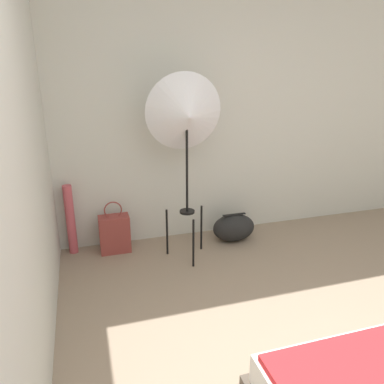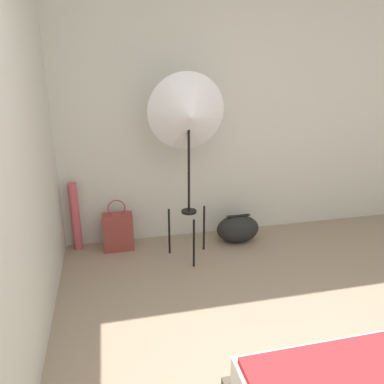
% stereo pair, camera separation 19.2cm
% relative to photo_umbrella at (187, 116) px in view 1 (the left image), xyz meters
% --- Properties ---
extents(wall_back, '(8.00, 0.05, 2.60)m').
position_rel_photo_umbrella_xyz_m(wall_back, '(0.27, 0.51, -0.03)').
color(wall_back, beige).
rests_on(wall_back, ground_plane).
extents(wall_side_left, '(0.05, 8.00, 2.60)m').
position_rel_photo_umbrella_xyz_m(wall_side_left, '(-1.20, -1.11, -0.03)').
color(wall_side_left, beige).
rests_on(wall_side_left, ground_plane).
extents(photo_umbrella, '(0.68, 0.35, 1.70)m').
position_rel_photo_umbrella_xyz_m(photo_umbrella, '(0.00, 0.00, 0.00)').
color(photo_umbrella, black).
rests_on(photo_umbrella, ground_plane).
extents(tote_bag, '(0.29, 0.16, 0.52)m').
position_rel_photo_umbrella_xyz_m(tote_bag, '(-0.65, 0.30, -1.14)').
color(tote_bag, brown).
rests_on(tote_bag, ground_plane).
extents(duffel_bag, '(0.44, 0.28, 0.29)m').
position_rel_photo_umbrella_xyz_m(duffel_bag, '(0.56, 0.19, -1.19)').
color(duffel_bag, black).
rests_on(duffel_bag, ground_plane).
extents(paper_roll, '(0.08, 0.08, 0.69)m').
position_rel_photo_umbrella_xyz_m(paper_roll, '(-1.04, 0.40, -0.99)').
color(paper_roll, '#BC4C56').
rests_on(paper_roll, ground_plane).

